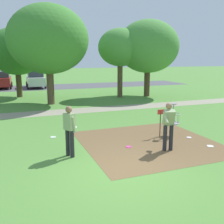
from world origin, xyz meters
name	(u,v)px	position (x,y,z in m)	size (l,w,h in m)	color
ground_plane	(125,171)	(0.00, 0.00, 0.00)	(160.00, 160.00, 0.00)	#518438
dirt_tee_pad	(149,142)	(1.93, 2.11, 0.00)	(5.04, 5.06, 0.01)	brown
disc_golf_basket	(172,118)	(3.26, 2.60, 0.75)	(0.98, 0.58, 1.39)	#9E9EA3
player_foreground_watching	(69,128)	(-1.23, 1.76, 0.97)	(0.45, 0.49, 1.71)	#232328
player_throwing	(169,123)	(2.13, 1.10, 0.99)	(0.75, 0.99, 1.71)	#232328
frisbee_near_basket	(53,137)	(-1.46, 4.13, 0.01)	(0.24, 0.24, 0.02)	white
frisbee_by_tee	(189,138)	(3.79, 2.07, 0.01)	(0.20, 0.20, 0.02)	white
frisbee_mid_grass	(210,146)	(3.85, 0.88, 0.01)	(0.25, 0.25, 0.02)	white
frisbee_far_left	(129,147)	(0.98, 1.90, 0.01)	(0.21, 0.21, 0.02)	#E53D99
tree_near_left	(148,47)	(7.94, 13.48, 4.18)	(5.15, 5.15, 6.38)	#4C3823
tree_near_right	(48,40)	(-0.37, 12.39, 4.47)	(5.53, 5.53, 6.84)	brown
tree_mid_left	(120,48)	(5.58, 13.84, 4.06)	(3.62, 3.62, 5.63)	brown
tree_mid_right	(17,51)	(-2.36, 16.90, 3.77)	(4.53, 4.53, 5.71)	#4C3823
parking_lot_strip	(40,87)	(0.00, 23.97, 0.00)	(36.00, 6.00, 0.01)	#4C4C51
parked_car_leftmost	(2,80)	(-3.91, 24.49, 0.92)	(2.11, 4.27, 1.84)	maroon
parked_car_center_left	(35,79)	(-0.43, 23.84, 0.92)	(2.01, 4.22, 1.84)	silver
gravel_path	(65,112)	(0.00, 9.27, 0.00)	(40.00, 1.70, 0.00)	gray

